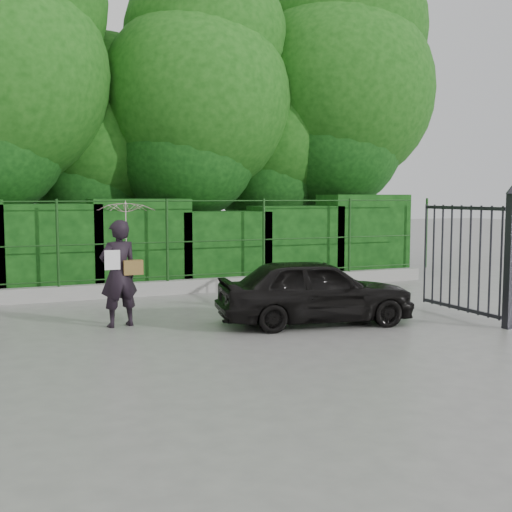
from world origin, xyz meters
name	(u,v)px	position (x,y,z in m)	size (l,w,h in m)	color
ground	(218,337)	(0.00, 0.00, 0.00)	(80.00, 80.00, 0.00)	gray
kerb	(150,289)	(0.00, 4.50, 0.15)	(14.00, 0.25, 0.30)	#9E9E99
fence	(159,240)	(0.22, 4.50, 1.20)	(14.13, 0.06, 1.80)	#163D13
hedge	(138,246)	(-0.03, 5.50, 1.01)	(14.20, 1.20, 2.19)	black
trees	(161,103)	(1.14, 7.74, 4.62)	(17.10, 6.15, 8.08)	black
gate	(489,254)	(4.60, -0.72, 1.19)	(0.22, 2.33, 2.36)	#222228
woman	(124,244)	(-1.14, 1.45, 1.37)	(0.99, 0.97, 2.09)	black
car	(315,291)	(1.88, 0.40, 0.56)	(1.33, 3.32, 1.13)	black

